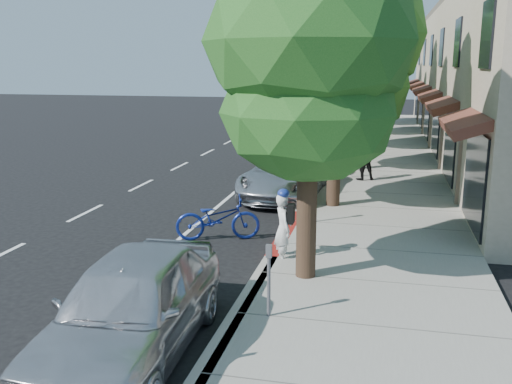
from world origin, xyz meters
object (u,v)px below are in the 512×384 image
(street_tree_4, at_px, (363,66))
(dark_suv_far, at_px, (311,122))
(street_tree_2, at_px, (351,51))
(silver_suv, at_px, (286,175))
(near_car_a, at_px, (131,306))
(street_tree_0, at_px, (310,48))
(white_pickup, at_px, (291,135))
(pedestrian, at_px, (363,157))
(dark_sedan, at_px, (314,152))
(street_tree_3, at_px, (359,46))
(cyclist, at_px, (283,229))
(bicycle, at_px, (218,218))
(street_tree_1, at_px, (338,39))
(street_tree_5, at_px, (367,63))

(street_tree_4, height_order, dark_suv_far, street_tree_4)
(street_tree_2, bearing_deg, silver_suv, -110.68)
(near_car_a, bearing_deg, street_tree_0, 56.18)
(white_pickup, relative_size, pedestrian, 3.40)
(dark_sedan, distance_m, white_pickup, 4.85)
(street_tree_3, bearing_deg, cyclist, -92.20)
(street_tree_2, bearing_deg, pedestrian, -69.73)
(street_tree_2, distance_m, bicycle, 10.82)
(street_tree_2, xyz_separation_m, cyclist, (-0.65, -10.94, -4.01))
(street_tree_1, xyz_separation_m, silver_suv, (-1.70, 1.50, -4.27))
(street_tree_0, relative_size, street_tree_5, 1.01)
(street_tree_1, relative_size, silver_suv, 1.56)
(white_pickup, bearing_deg, street_tree_0, -74.73)
(dark_sedan, bearing_deg, silver_suv, -98.82)
(street_tree_1, relative_size, near_car_a, 1.73)
(white_pickup, distance_m, near_car_a, 20.52)
(dark_sedan, xyz_separation_m, near_car_a, (-0.74, -15.96, 0.04))
(street_tree_1, relative_size, dark_suv_far, 1.93)
(street_tree_5, xyz_separation_m, cyclist, (-0.65, -28.94, -3.52))
(silver_suv, distance_m, dark_sedan, 4.97)
(cyclist, height_order, dark_suv_far, cyclist)
(street_tree_1, height_order, dark_suv_far, street_tree_1)
(street_tree_2, height_order, cyclist, street_tree_2)
(white_pickup, distance_m, dark_suv_far, 8.10)
(bicycle, bearing_deg, cyclist, -143.28)
(cyclist, relative_size, pedestrian, 0.92)
(street_tree_4, distance_m, cyclist, 23.20)
(street_tree_4, relative_size, dark_suv_far, 1.63)
(street_tree_1, distance_m, street_tree_3, 12.00)
(silver_suv, height_order, near_car_a, near_car_a)
(dark_sedan, relative_size, dark_suv_far, 1.10)
(street_tree_4, bearing_deg, street_tree_2, -90.00)
(street_tree_3, bearing_deg, dark_sedan, -104.18)
(dark_sedan, distance_m, near_car_a, 15.98)
(silver_suv, bearing_deg, street_tree_3, 83.75)
(street_tree_3, relative_size, pedestrian, 4.88)
(pedestrian, bearing_deg, street_tree_5, -111.15)
(street_tree_4, xyz_separation_m, dark_sedan, (-1.40, -11.54, -3.42))
(white_pickup, distance_m, pedestrian, 7.90)
(street_tree_0, relative_size, cyclist, 4.67)
(white_pickup, xyz_separation_m, pedestrian, (3.81, -6.92, 0.16))
(pedestrian, bearing_deg, dark_suv_far, -98.95)
(street_tree_3, relative_size, dark_sedan, 1.81)
(bicycle, distance_m, silver_suv, 5.19)
(cyclist, relative_size, white_pickup, 0.27)
(street_tree_2, relative_size, silver_suv, 1.47)
(street_tree_3, distance_m, dark_suv_far, 8.92)
(cyclist, bearing_deg, street_tree_1, -33.34)
(street_tree_5, height_order, dark_sedan, street_tree_5)
(street_tree_3, relative_size, street_tree_5, 1.15)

